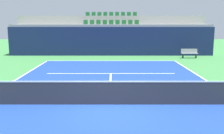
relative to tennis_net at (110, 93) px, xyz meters
The scene contains 12 objects.
ground_plane 0.51m from the tennis_net, ahead, with size 80.00×80.00×0.00m, color #387A3D.
court_surface 0.50m from the tennis_net, ahead, with size 11.00×24.00×0.01m, color navy.
baseline_far 11.96m from the tennis_net, 90.00° to the left, with size 11.00×0.10×0.00m, color white.
service_line_far 6.42m from the tennis_net, 90.00° to the left, with size 8.26×0.10×0.00m, color white.
centre_service_line 3.24m from the tennis_net, 90.00° to the left, with size 0.10×6.40×0.00m, color white.
back_wall 15.63m from the tennis_net, 90.00° to the left, with size 20.11×0.30×2.81m, color navy.
stands_tier_lower 16.99m from the tennis_net, 90.00° to the left, with size 20.11×2.40×3.06m, color #9E9E99.
stands_tier_upper 19.41m from the tennis_net, 90.00° to the left, with size 20.11×2.40×3.94m, color #9E9E99.
seating_row_lower 17.26m from the tennis_net, 90.00° to the left, with size 5.70×0.44×0.44m.
seating_row_upper 19.78m from the tennis_net, 90.00° to the left, with size 5.70×0.44×0.44m.
tennis_net is the anchor object (origin of this frame).
player_bench 15.55m from the tennis_net, 62.38° to the left, with size 1.50×0.40×0.85m.
Camera 1 is at (0.09, -10.15, 3.31)m, focal length 41.98 mm.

